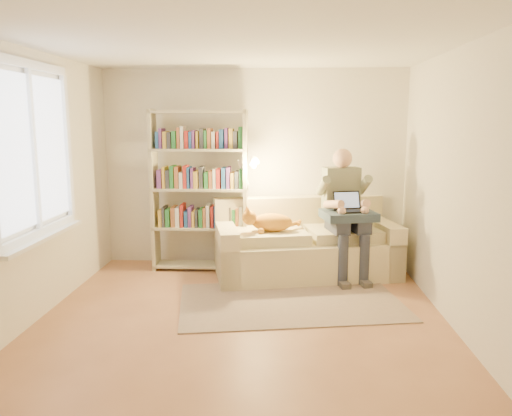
# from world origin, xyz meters

# --- Properties ---
(floor) EXTENTS (4.50, 4.50, 0.00)m
(floor) POSITION_xyz_m (0.00, 0.00, 0.00)
(floor) COLOR #9A6546
(floor) RESTS_ON ground
(ceiling) EXTENTS (4.00, 4.50, 0.02)m
(ceiling) POSITION_xyz_m (0.00, 0.00, 2.60)
(ceiling) COLOR white
(ceiling) RESTS_ON wall_back
(wall_left) EXTENTS (0.02, 4.50, 2.60)m
(wall_left) POSITION_xyz_m (-2.00, 0.00, 1.30)
(wall_left) COLOR silver
(wall_left) RESTS_ON floor
(wall_right) EXTENTS (0.02, 4.50, 2.60)m
(wall_right) POSITION_xyz_m (2.00, 0.00, 1.30)
(wall_right) COLOR silver
(wall_right) RESTS_ON floor
(wall_back) EXTENTS (4.00, 0.02, 2.60)m
(wall_back) POSITION_xyz_m (0.00, 2.25, 1.30)
(wall_back) COLOR silver
(wall_back) RESTS_ON floor
(wall_front) EXTENTS (4.00, 0.02, 2.60)m
(wall_front) POSITION_xyz_m (0.00, -2.25, 1.30)
(wall_front) COLOR silver
(wall_front) RESTS_ON floor
(window) EXTENTS (0.12, 1.52, 1.69)m
(window) POSITION_xyz_m (-1.95, 0.20, 1.38)
(window) COLOR white
(window) RESTS_ON wall_left
(sofa) EXTENTS (2.38, 1.44, 0.95)m
(sofa) POSITION_xyz_m (0.68, 1.75, 0.34)
(sofa) COLOR beige
(sofa) RESTS_ON floor
(person) EXTENTS (0.56, 0.76, 1.59)m
(person) POSITION_xyz_m (1.15, 1.68, 0.90)
(person) COLOR gray
(person) RESTS_ON sofa
(cat) EXTENTS (0.72, 0.37, 0.28)m
(cat) POSITION_xyz_m (0.18, 1.50, 0.72)
(cat) COLOR #FCA731
(cat) RESTS_ON sofa
(blanket) EXTENTS (0.70, 0.61, 0.10)m
(blanket) POSITION_xyz_m (1.22, 1.54, 0.81)
(blanket) COLOR #2A3949
(blanket) RESTS_ON person
(laptop) EXTENTS (0.38, 0.35, 0.28)m
(laptop) POSITION_xyz_m (1.22, 1.55, 0.92)
(laptop) COLOR black
(laptop) RESTS_ON blanket
(bookshelf) EXTENTS (1.37, 0.37, 2.07)m
(bookshelf) POSITION_xyz_m (-0.67, 1.90, 1.14)
(bookshelf) COLOR #B9B18C
(bookshelf) RESTS_ON floor
(rug) EXTENTS (2.54, 1.75, 0.01)m
(rug) POSITION_xyz_m (0.49, 0.71, 0.01)
(rug) COLOR gray
(rug) RESTS_ON floor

